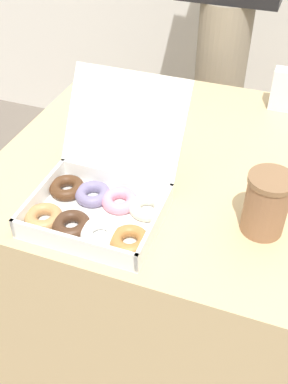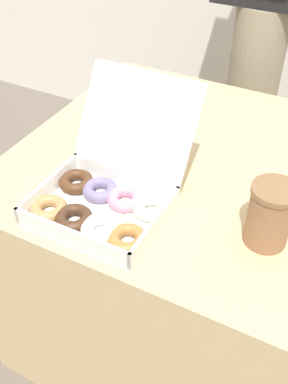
% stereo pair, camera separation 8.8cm
% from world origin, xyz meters
% --- Properties ---
extents(ground_plane, '(14.00, 14.00, 0.00)m').
position_xyz_m(ground_plane, '(0.00, 0.00, 0.00)').
color(ground_plane, '#665B51').
extents(table, '(1.02, 0.87, 0.72)m').
position_xyz_m(table, '(0.00, 0.00, 0.36)').
color(table, tan).
rests_on(table, ground_plane).
extents(donut_box, '(0.30, 0.36, 0.25)m').
position_xyz_m(donut_box, '(-0.16, -0.27, 0.76)').
color(donut_box, white).
rests_on(donut_box, table).
extents(coffee_cup, '(0.10, 0.10, 0.14)m').
position_xyz_m(coffee_cup, '(0.19, -0.20, 0.79)').
color(coffee_cup, '#8C6042').
rests_on(coffee_cup, table).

